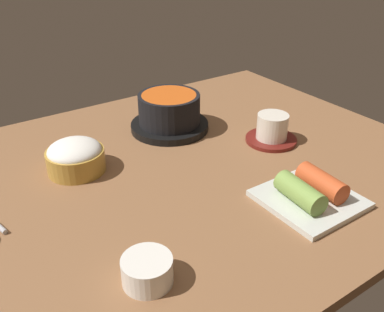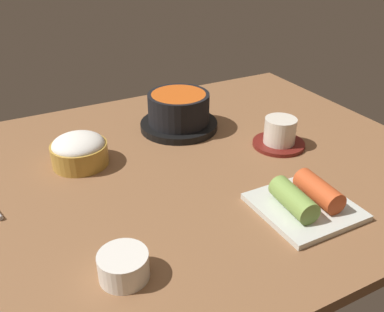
% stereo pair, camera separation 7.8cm
% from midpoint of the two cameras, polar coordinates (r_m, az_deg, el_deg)
% --- Properties ---
extents(dining_table, '(1.00, 0.76, 0.02)m').
position_cam_midpoint_polar(dining_table, '(0.81, 0.85, -2.26)').
color(dining_table, brown).
rests_on(dining_table, ground).
extents(stone_pot, '(0.17, 0.17, 0.08)m').
position_cam_midpoint_polar(stone_pot, '(0.94, 0.60, 5.87)').
color(stone_pot, black).
rests_on(stone_pot, dining_table).
extents(rice_bowl, '(0.11, 0.11, 0.06)m').
position_cam_midpoint_polar(rice_bowl, '(0.82, -12.31, 0.72)').
color(rice_bowl, '#B78C38').
rests_on(rice_bowl, dining_table).
extents(tea_cup_with_saucer, '(0.11, 0.11, 0.06)m').
position_cam_midpoint_polar(tea_cup_with_saucer, '(0.90, 14.15, 2.81)').
color(tea_cup_with_saucer, maroon).
rests_on(tea_cup_with_saucer, dining_table).
extents(kimchi_plate, '(0.15, 0.15, 0.05)m').
position_cam_midpoint_polar(kimchi_plate, '(0.72, 18.03, -5.82)').
color(kimchi_plate, silver).
rests_on(kimchi_plate, dining_table).
extents(side_bowl_near, '(0.07, 0.07, 0.04)m').
position_cam_midpoint_polar(side_bowl_near, '(0.57, -5.21, -14.53)').
color(side_bowl_near, white).
rests_on(side_bowl_near, dining_table).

